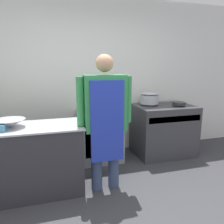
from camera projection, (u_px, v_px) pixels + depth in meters
wall_back at (93, 78)px, 3.83m from camera, size 8.00×0.05×2.70m
prep_counter at (30, 160)px, 2.70m from camera, size 1.31×0.63×0.86m
stove at (163, 130)px, 3.92m from camera, size 1.02×0.74×0.91m
fridge_unit at (100, 136)px, 3.69m from camera, size 0.69×0.64×0.82m
person_cook at (105, 115)px, 2.67m from camera, size 0.68×0.24×1.71m
mixing_bowl at (10, 123)px, 2.55m from camera, size 0.36×0.36×0.10m
plastic_tub at (0, 128)px, 2.41m from camera, size 0.13×0.13×0.08m
stock_pot at (150, 98)px, 3.86m from camera, size 0.32×0.32×0.21m
saute_pan at (179, 104)px, 3.75m from camera, size 0.22×0.22×0.05m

